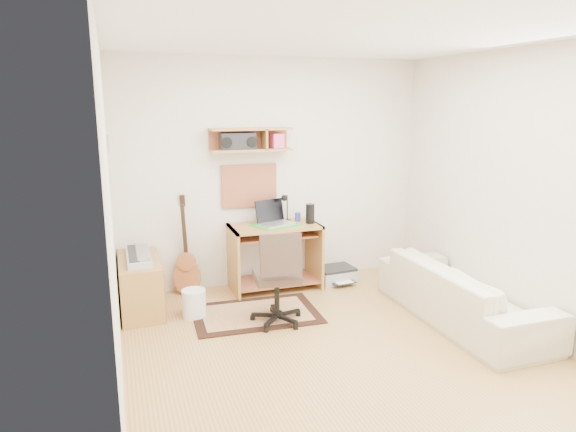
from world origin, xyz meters
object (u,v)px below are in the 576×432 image
object	(u,v)px
desk	(275,257)
task_chair	(277,276)
printer	(336,274)
sofa	(463,283)
cabinet	(140,285)

from	to	relation	value
desk	task_chair	xyz separation A→B (m)	(-0.27, -0.92, 0.10)
printer	sofa	bearing A→B (deg)	-68.12
printer	sofa	size ratio (longest dim) A/B	0.23
task_chair	sofa	distance (m)	1.81
cabinet	printer	xyz separation A→B (m)	(2.26, 0.16, -0.19)
cabinet	sofa	distance (m)	3.23
cabinet	printer	world-z (taller)	cabinet
printer	sofa	world-z (taller)	sofa
cabinet	sofa	bearing A→B (deg)	-23.35
desk	cabinet	bearing A→B (deg)	-173.36
desk	sofa	xyz separation A→B (m)	(1.46, -1.45, 0.01)
desk	sofa	distance (m)	2.06
desk	printer	xyz separation A→B (m)	(0.75, -0.02, -0.29)
desk	cabinet	xyz separation A→B (m)	(-1.50, -0.18, -0.10)
cabinet	printer	distance (m)	2.27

